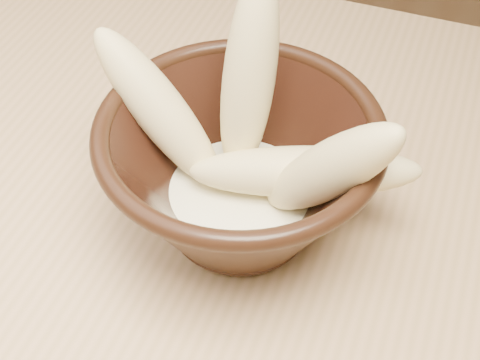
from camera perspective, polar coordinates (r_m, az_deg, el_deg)
name	(u,v)px	position (r m, az deg, el deg)	size (l,w,h in m)	color
table	(146,252)	(0.69, -8.01, -6.13)	(1.20, 0.80, 0.75)	tan
bowl	(240,171)	(0.55, 0.00, 0.76)	(0.23, 0.23, 0.13)	black
milk_puddle	(240,196)	(0.57, 0.00, -1.37)	(0.13, 0.13, 0.02)	#F1EBC2
banana_upright	(249,79)	(0.54, 0.76, 8.65)	(0.04, 0.04, 0.18)	#E2C785
banana_left	(159,109)	(0.56, -6.89, 6.00)	(0.04, 0.04, 0.16)	#E2C785
banana_right	(329,170)	(0.50, 7.59, 0.84)	(0.04, 0.04, 0.16)	#E2C785
banana_across	(304,172)	(0.55, 5.49, 0.72)	(0.04, 0.04, 0.19)	#E2C785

